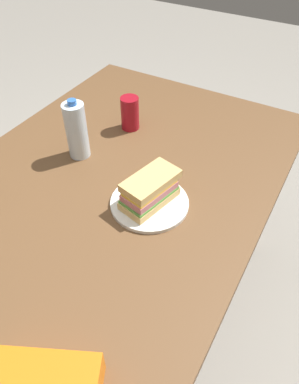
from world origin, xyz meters
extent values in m
plane|color=gray|center=(0.00, 0.00, 0.00)|extent=(8.00, 8.00, 0.00)
cube|color=brown|center=(0.00, 0.00, 0.71)|extent=(1.59, 0.95, 0.04)
cylinder|color=brown|center=(0.71, -0.40, 0.34)|extent=(0.07, 0.07, 0.69)
cylinder|color=brown|center=(0.71, 0.40, 0.34)|extent=(0.07, 0.07, 0.69)
cylinder|color=white|center=(0.07, -0.16, 0.73)|extent=(0.23, 0.23, 0.01)
cube|color=#DBB26B|center=(0.07, -0.16, 0.75)|extent=(0.19, 0.13, 0.02)
cube|color=#599E3F|center=(0.07, -0.16, 0.77)|extent=(0.18, 0.12, 0.01)
cube|color=#C6727A|center=(0.07, -0.16, 0.78)|extent=(0.17, 0.12, 0.02)
cube|color=yellow|center=(0.07, -0.16, 0.79)|extent=(0.16, 0.11, 0.01)
cube|color=#DBB26B|center=(0.09, -0.16, 0.81)|extent=(0.19, 0.13, 0.02)
cylinder|color=maroon|center=(0.39, 0.10, 0.79)|extent=(0.07, 0.07, 0.12)
cylinder|color=silver|center=(0.16, 0.16, 0.82)|extent=(0.07, 0.07, 0.19)
cylinder|color=blue|center=(0.16, 0.16, 0.93)|extent=(0.03, 0.03, 0.02)
camera|label=1|loc=(-0.57, -0.53, 1.49)|focal=34.08mm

